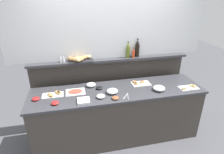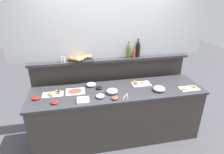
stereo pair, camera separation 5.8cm
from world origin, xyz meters
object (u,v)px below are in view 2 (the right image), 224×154
sandwich_platter_front (140,84)px  serving_tongs (126,96)px  olive_oil_bottle (129,51)px  sandwich_platter_rear (189,88)px  condiment_bowl_teal (55,102)px  condiment_bowl_red (99,88)px  cold_cuts_platter (75,91)px  glass_bowl_large (159,89)px  hot_sauce_bottle (134,53)px  bread_basket (80,59)px  glass_bowl_small (112,91)px  glass_bowl_medium (100,96)px  pepper_shaker (64,59)px  glass_bowl_extra (91,85)px  wine_bottle_dark (138,49)px  condiment_bowl_cream (115,98)px  sandwich_platter_side (54,94)px  condiment_bowl_dark (36,98)px  salt_shaker (61,59)px  napkin_stack (83,100)px

sandwich_platter_front → serving_tongs: 0.48m
olive_oil_bottle → sandwich_platter_rear: bearing=-38.0°
serving_tongs → condiment_bowl_teal: bearing=178.9°
condiment_bowl_red → cold_cuts_platter: bearing=-175.5°
sandwich_platter_rear → glass_bowl_large: size_ratio=1.62×
sandwich_platter_rear → hot_sauce_bottle: 1.06m
serving_tongs → bread_basket: size_ratio=0.43×
glass_bowl_small → condiment_bowl_teal: size_ratio=1.66×
glass_bowl_medium → condiment_bowl_teal: bearing=-177.1°
condiment_bowl_red → pepper_shaker: bearing=144.9°
glass_bowl_medium → glass_bowl_extra: 0.40m
glass_bowl_small → glass_bowl_extra: (-0.29, 0.29, -0.00)m
cold_cuts_platter → wine_bottle_dark: (1.12, 0.41, 0.50)m
condiment_bowl_teal → serving_tongs: (1.02, -0.02, -0.01)m
condiment_bowl_cream → sandwich_platter_side: bearing=160.7°
condiment_bowl_dark → serving_tongs: condiment_bowl_dark is taller
glass_bowl_large → glass_bowl_small: glass_bowl_large is taller
condiment_bowl_teal → hot_sauce_bottle: hot_sauce_bottle is taller
condiment_bowl_teal → wine_bottle_dark: wine_bottle_dark is taller
sandwich_platter_side → salt_shaker: size_ratio=3.52×
glass_bowl_extra → cold_cuts_platter: bearing=-150.3°
glass_bowl_large → glass_bowl_medium: bearing=-178.5°
pepper_shaker → sandwich_platter_rear: bearing=-18.6°
cold_cuts_platter → sandwich_platter_rear: bearing=-8.2°
condiment_bowl_dark → bread_basket: size_ratio=0.25×
sandwich_platter_side → serving_tongs: size_ratio=1.67×
bread_basket → napkin_stack: bearing=-91.1°
sandwich_platter_front → condiment_bowl_teal: (-1.35, -0.33, 0.01)m
sandwich_platter_rear → condiment_bowl_teal: 2.06m
pepper_shaker → olive_oil_bottle: bearing=0.3°
cold_cuts_platter → salt_shaker: bearing=115.1°
glass_bowl_small → wine_bottle_dark: bearing=44.5°
olive_oil_bottle → bread_basket: size_ratio=0.64×
sandwich_platter_rear → glass_bowl_small: glass_bowl_small is taller
salt_shaker → pepper_shaker: same height
napkin_stack → hot_sauce_bottle: (0.93, 0.67, 0.43)m
condiment_bowl_dark → wine_bottle_dark: bearing=17.1°
sandwich_platter_front → pepper_shaker: bearing=164.5°
condiment_bowl_cream → condiment_bowl_teal: size_ratio=1.01×
bread_basket → serving_tongs: bearing=-47.7°
sandwich_platter_front → serving_tongs: size_ratio=1.64×
cold_cuts_platter → hot_sauce_bottle: (1.03, 0.37, 0.43)m
sandwich_platter_side → condiment_bowl_red: 0.69m
condiment_bowl_cream → serving_tongs: 0.18m
glass_bowl_large → serving_tongs: bearing=-172.2°
sandwich_platter_front → glass_bowl_extra: bearing=173.6°
napkin_stack → condiment_bowl_red: bearing=50.2°
napkin_stack → salt_shaker: size_ratio=1.95×
hot_sauce_bottle → bread_basket: 0.92m
glass_bowl_medium → condiment_bowl_cream: size_ratio=1.19×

